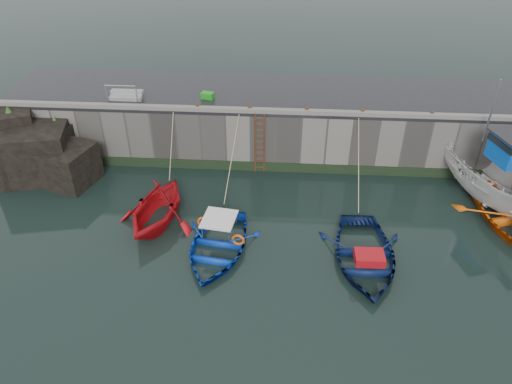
# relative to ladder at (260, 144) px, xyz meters

# --- Properties ---
(ground) EXTENTS (120.00, 120.00, 0.00)m
(ground) POSITION_rel_ladder_xyz_m (2.00, -9.91, -1.59)
(ground) COLOR black
(ground) RESTS_ON ground
(quay_back) EXTENTS (30.00, 5.00, 3.00)m
(quay_back) POSITION_rel_ladder_xyz_m (2.00, 2.59, -0.09)
(quay_back) COLOR slate
(quay_back) RESTS_ON ground
(road_back) EXTENTS (30.00, 5.00, 0.16)m
(road_back) POSITION_rel_ladder_xyz_m (2.00, 2.59, 1.49)
(road_back) COLOR black
(road_back) RESTS_ON quay_back
(kerb_back) EXTENTS (30.00, 0.30, 0.20)m
(kerb_back) POSITION_rel_ladder_xyz_m (2.00, 0.24, 1.67)
(kerb_back) COLOR slate
(kerb_back) RESTS_ON road_back
(algae_back) EXTENTS (30.00, 0.08, 0.50)m
(algae_back) POSITION_rel_ladder_xyz_m (2.00, 0.05, -1.34)
(algae_back) COLOR black
(algae_back) RESTS_ON ground
(rock_outcrop) EXTENTS (5.85, 4.24, 3.41)m
(rock_outcrop) POSITION_rel_ladder_xyz_m (-10.92, -0.80, -0.33)
(rock_outcrop) COLOR black
(rock_outcrop) RESTS_ON ground
(ladder) EXTENTS (0.51, 0.08, 3.20)m
(ladder) POSITION_rel_ladder_xyz_m (0.00, 0.00, 0.00)
(ladder) COLOR #3F1E0F
(ladder) RESTS_ON ground
(boat_near_white) EXTENTS (4.46, 4.92, 2.25)m
(boat_near_white) POSITION_rel_ladder_xyz_m (-4.18, -4.39, -1.59)
(boat_near_white) COLOR red
(boat_near_white) RESTS_ON ground
(boat_near_white_rope) EXTENTS (0.04, 3.26, 3.10)m
(boat_near_white_rope) POSITION_rel_ladder_xyz_m (-4.18, -0.90, -1.59)
(boat_near_white_rope) COLOR tan
(boat_near_white_rope) RESTS_ON ground
(boat_near_blue) EXTENTS (3.96, 5.09, 0.97)m
(boat_near_blue) POSITION_rel_ladder_xyz_m (-1.37, -6.08, -1.59)
(boat_near_blue) COLOR #0B33A9
(boat_near_blue) RESTS_ON ground
(boat_near_blue_rope) EXTENTS (0.04, 4.49, 3.10)m
(boat_near_blue_rope) POSITION_rel_ladder_xyz_m (-1.37, -1.75, -1.59)
(boat_near_blue_rope) COLOR tan
(boat_near_blue_rope) RESTS_ON ground
(boat_near_navy) EXTENTS (3.73, 5.13, 1.04)m
(boat_near_navy) POSITION_rel_ladder_xyz_m (4.54, -6.31, -1.59)
(boat_near_navy) COLOR #0A1843
(boat_near_navy) RESTS_ON ground
(boat_near_navy_rope) EXTENTS (0.04, 4.68, 3.10)m
(boat_near_navy_rope) POSITION_rel_ladder_xyz_m (4.54, -1.86, -1.59)
(boat_near_navy_rope) COLOR tan
(boat_near_navy_rope) RESTS_ON ground
(boat_far_white) EXTENTS (4.72, 7.51, 5.72)m
(boat_far_white) POSITION_rel_ladder_xyz_m (10.73, -1.59, -0.45)
(boat_far_white) COLOR silver
(boat_far_white) RESTS_ON ground
(fish_crate) EXTENTS (0.67, 0.50, 0.31)m
(fish_crate) POSITION_rel_ladder_xyz_m (-2.71, 1.63, 1.73)
(fish_crate) COLOR #1B921A
(fish_crate) RESTS_ON road_back
(railing) EXTENTS (1.60, 1.05, 1.00)m
(railing) POSITION_rel_ladder_xyz_m (-6.75, 1.33, 1.77)
(railing) COLOR #A5A8AD
(railing) RESTS_ON road_back
(bollard_a) EXTENTS (0.18, 0.18, 0.28)m
(bollard_a) POSITION_rel_ladder_xyz_m (-3.00, 0.34, 1.71)
(bollard_a) COLOR #3F1E0F
(bollard_a) RESTS_ON road_back
(bollard_b) EXTENTS (0.18, 0.18, 0.28)m
(bollard_b) POSITION_rel_ladder_xyz_m (-0.50, 0.34, 1.71)
(bollard_b) COLOR #3F1E0F
(bollard_b) RESTS_ON road_back
(bollard_c) EXTENTS (0.18, 0.18, 0.28)m
(bollard_c) POSITION_rel_ladder_xyz_m (2.20, 0.34, 1.71)
(bollard_c) COLOR #3F1E0F
(bollard_c) RESTS_ON road_back
(bollard_d) EXTENTS (0.18, 0.18, 0.28)m
(bollard_d) POSITION_rel_ladder_xyz_m (4.80, 0.34, 1.71)
(bollard_d) COLOR #3F1E0F
(bollard_d) RESTS_ON road_back
(bollard_e) EXTENTS (0.18, 0.18, 0.28)m
(bollard_e) POSITION_rel_ladder_xyz_m (8.00, 0.34, 1.71)
(bollard_e) COLOR #3F1E0F
(bollard_e) RESTS_ON road_back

